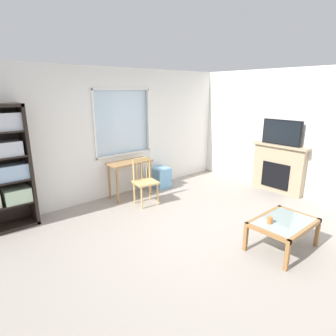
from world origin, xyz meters
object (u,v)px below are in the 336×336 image
at_px(desk_under_window, 130,168).
at_px(plastic_drawer_unit, 160,177).
at_px(tv, 282,132).
at_px(wooden_chair, 145,181).
at_px(coffee_table, 283,225).
at_px(sippy_cup, 270,220).
at_px(fireplace, 278,168).

xyz_separation_m(desk_under_window, plastic_drawer_unit, (0.83, 0.05, -0.39)).
distance_m(plastic_drawer_unit, tv, 2.78).
bearing_deg(wooden_chair, tv, -26.91).
relative_size(coffee_table, sippy_cup, 10.29).
height_order(desk_under_window, coffee_table, desk_under_window).
bearing_deg(sippy_cup, coffee_table, -25.24).
bearing_deg(plastic_drawer_unit, wooden_chair, -146.01).
distance_m(wooden_chair, coffee_table, 2.59).
bearing_deg(fireplace, wooden_chair, 153.25).
distance_m(fireplace, coffee_table, 2.42).
height_order(fireplace, sippy_cup, fireplace).
distance_m(wooden_chair, fireplace, 2.92).
height_order(wooden_chair, fireplace, fireplace).
xyz_separation_m(plastic_drawer_unit, sippy_cup, (-0.52, -3.01, 0.23)).
distance_m(tv, sippy_cup, 2.67).
bearing_deg(plastic_drawer_unit, sippy_cup, -99.78).
distance_m(fireplace, sippy_cup, 2.55).
height_order(desk_under_window, fireplace, fireplace).
xyz_separation_m(desk_under_window, fireplace, (2.60, -1.83, -0.09)).
height_order(wooden_chair, sippy_cup, wooden_chair).
height_order(plastic_drawer_unit, coffee_table, plastic_drawer_unit).
bearing_deg(desk_under_window, tv, -35.27).
bearing_deg(coffee_table, plastic_drawer_unit, 84.23).
bearing_deg(wooden_chair, sippy_cup, -82.56).
relative_size(desk_under_window, tv, 1.07).
relative_size(desk_under_window, coffee_table, 0.97).
bearing_deg(coffee_table, tv, 30.74).
xyz_separation_m(wooden_chair, tv, (2.58, -1.31, 0.84)).
xyz_separation_m(tv, coffee_table, (-2.06, -1.23, -0.94)).
relative_size(plastic_drawer_unit, sippy_cup, 5.08).
relative_size(tv, coffee_table, 0.90).
height_order(desk_under_window, tv, tv).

